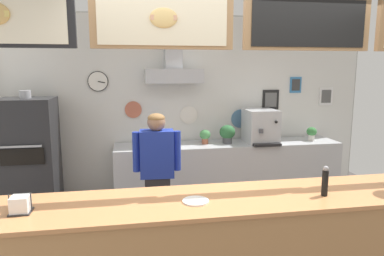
{
  "coord_description": "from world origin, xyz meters",
  "views": [
    {
      "loc": [
        -0.85,
        -2.73,
        1.98
      ],
      "look_at": [
        -0.23,
        0.79,
        1.37
      ],
      "focal_mm": 32.95,
      "sensor_mm": 36.0,
      "label": 1
    }
  ],
  "objects_px": {
    "shop_worker": "(157,175)",
    "potted_basil": "(227,133)",
    "potted_oregano": "(205,136)",
    "pepper_grinder": "(325,181)",
    "potted_rosemary": "(312,133)",
    "pizza_oven": "(30,160)",
    "napkin_holder": "(20,205)",
    "espresso_machine": "(260,126)",
    "condiment_plate": "(196,201)"
  },
  "relations": [
    {
      "from": "shop_worker",
      "to": "potted_basil",
      "type": "bearing_deg",
      "value": -131.93
    },
    {
      "from": "pepper_grinder",
      "to": "napkin_holder",
      "type": "bearing_deg",
      "value": 178.48
    },
    {
      "from": "potted_oregano",
      "to": "napkin_holder",
      "type": "bearing_deg",
      "value": -125.76
    },
    {
      "from": "potted_oregano",
      "to": "napkin_holder",
      "type": "height_order",
      "value": "napkin_holder"
    },
    {
      "from": "potted_rosemary",
      "to": "condiment_plate",
      "type": "bearing_deg",
      "value": -132.45
    },
    {
      "from": "potted_oregano",
      "to": "pepper_grinder",
      "type": "height_order",
      "value": "pepper_grinder"
    },
    {
      "from": "potted_oregano",
      "to": "pepper_grinder",
      "type": "relative_size",
      "value": 0.88
    },
    {
      "from": "pizza_oven",
      "to": "potted_rosemary",
      "type": "distance_m",
      "value": 3.99
    },
    {
      "from": "espresso_machine",
      "to": "napkin_holder",
      "type": "xyz_separation_m",
      "value": [
        -2.62,
        -2.45,
        -0.06
      ]
    },
    {
      "from": "espresso_machine",
      "to": "potted_basil",
      "type": "xyz_separation_m",
      "value": [
        -0.5,
        0.02,
        -0.09
      ]
    },
    {
      "from": "potted_basil",
      "to": "napkin_holder",
      "type": "height_order",
      "value": "potted_basil"
    },
    {
      "from": "potted_oregano",
      "to": "potted_basil",
      "type": "relative_size",
      "value": 0.76
    },
    {
      "from": "shop_worker",
      "to": "pepper_grinder",
      "type": "bearing_deg",
      "value": 132.37
    },
    {
      "from": "pizza_oven",
      "to": "potted_oregano",
      "type": "distance_m",
      "value": 2.36
    },
    {
      "from": "shop_worker",
      "to": "potted_rosemary",
      "type": "bearing_deg",
      "value": -152.93
    },
    {
      "from": "pizza_oven",
      "to": "espresso_machine",
      "type": "distance_m",
      "value": 3.19
    },
    {
      "from": "espresso_machine",
      "to": "napkin_holder",
      "type": "relative_size",
      "value": 3.94
    },
    {
      "from": "potted_oregano",
      "to": "potted_basil",
      "type": "xyz_separation_m",
      "value": [
        0.33,
        -0.02,
        0.03
      ]
    },
    {
      "from": "potted_rosemary",
      "to": "napkin_holder",
      "type": "distance_m",
      "value": 4.21
    },
    {
      "from": "pizza_oven",
      "to": "potted_rosemary",
      "type": "relative_size",
      "value": 8.32
    },
    {
      "from": "pizza_oven",
      "to": "espresso_machine",
      "type": "height_order",
      "value": "pizza_oven"
    },
    {
      "from": "shop_worker",
      "to": "potted_basil",
      "type": "xyz_separation_m",
      "value": [
        1.11,
        1.11,
        0.23
      ]
    },
    {
      "from": "pepper_grinder",
      "to": "condiment_plate",
      "type": "relative_size",
      "value": 1.21
    },
    {
      "from": "napkin_holder",
      "to": "pepper_grinder",
      "type": "relative_size",
      "value": 0.62
    },
    {
      "from": "napkin_holder",
      "to": "condiment_plate",
      "type": "relative_size",
      "value": 0.74
    },
    {
      "from": "pizza_oven",
      "to": "pepper_grinder",
      "type": "distance_m",
      "value": 3.63
    },
    {
      "from": "potted_oregano",
      "to": "potted_rosemary",
      "type": "relative_size",
      "value": 1.0
    },
    {
      "from": "pepper_grinder",
      "to": "espresso_machine",
      "type": "bearing_deg",
      "value": 79.97
    },
    {
      "from": "espresso_machine",
      "to": "shop_worker",
      "type": "bearing_deg",
      "value": -145.64
    },
    {
      "from": "shop_worker",
      "to": "potted_basil",
      "type": "relative_size",
      "value": 5.59
    },
    {
      "from": "shop_worker",
      "to": "napkin_holder",
      "type": "relative_size",
      "value": 10.46
    },
    {
      "from": "pepper_grinder",
      "to": "pizza_oven",
      "type": "bearing_deg",
      "value": 139.05
    },
    {
      "from": "pizza_oven",
      "to": "potted_oregano",
      "type": "height_order",
      "value": "pizza_oven"
    },
    {
      "from": "shop_worker",
      "to": "espresso_machine",
      "type": "bearing_deg",
      "value": -142.72
    },
    {
      "from": "potted_oregano",
      "to": "pepper_grinder",
      "type": "distance_m",
      "value": 2.58
    },
    {
      "from": "potted_oregano",
      "to": "potted_basil",
      "type": "bearing_deg",
      "value": -4.26
    },
    {
      "from": "potted_oregano",
      "to": "espresso_machine",
      "type": "bearing_deg",
      "value": -2.8
    },
    {
      "from": "shop_worker",
      "to": "espresso_machine",
      "type": "relative_size",
      "value": 2.65
    },
    {
      "from": "potted_basil",
      "to": "espresso_machine",
      "type": "bearing_deg",
      "value": -1.83
    },
    {
      "from": "potted_oregano",
      "to": "potted_rosemary",
      "type": "bearing_deg",
      "value": -1.92
    },
    {
      "from": "espresso_machine",
      "to": "potted_oregano",
      "type": "distance_m",
      "value": 0.83
    },
    {
      "from": "potted_oregano",
      "to": "condiment_plate",
      "type": "bearing_deg",
      "value": -103.6
    },
    {
      "from": "potted_basil",
      "to": "pepper_grinder",
      "type": "relative_size",
      "value": 1.15
    },
    {
      "from": "potted_basil",
      "to": "condiment_plate",
      "type": "bearing_deg",
      "value": -110.61
    },
    {
      "from": "espresso_machine",
      "to": "pepper_grinder",
      "type": "distance_m",
      "value": 2.55
    },
    {
      "from": "espresso_machine",
      "to": "pepper_grinder",
      "type": "xyz_separation_m",
      "value": [
        -0.44,
        -2.51,
        -0.0
      ]
    },
    {
      "from": "pizza_oven",
      "to": "potted_basil",
      "type": "xyz_separation_m",
      "value": [
        2.67,
        0.16,
        0.24
      ]
    },
    {
      "from": "espresso_machine",
      "to": "napkin_holder",
      "type": "distance_m",
      "value": 3.59
    },
    {
      "from": "pepper_grinder",
      "to": "condiment_plate",
      "type": "distance_m",
      "value": 0.99
    },
    {
      "from": "pizza_oven",
      "to": "napkin_holder",
      "type": "relative_size",
      "value": 11.88
    }
  ]
}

